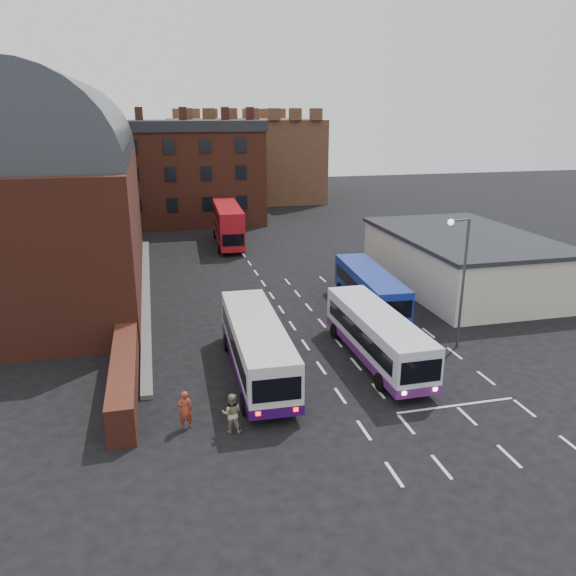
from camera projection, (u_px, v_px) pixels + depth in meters
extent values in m
plane|color=black|center=(335.00, 388.00, 28.15)|extent=(180.00, 180.00, 0.00)
cube|color=#602B1E|center=(56.00, 225.00, 42.59)|extent=(12.00, 28.00, 10.00)
cylinder|color=#1E2328|center=(47.00, 158.00, 41.08)|extent=(12.00, 26.00, 12.00)
cube|color=#602B1E|center=(124.00, 376.00, 27.43)|extent=(1.20, 10.00, 1.80)
cube|color=beige|center=(462.00, 262.00, 43.90)|extent=(10.00, 16.00, 4.00)
cube|color=#282B30|center=(464.00, 235.00, 43.26)|extent=(10.40, 16.40, 0.30)
cube|color=brown|center=(169.00, 178.00, 67.73)|extent=(22.00, 10.00, 11.00)
cube|color=brown|center=(241.00, 159.00, 88.81)|extent=(22.00, 22.00, 12.00)
cube|color=silver|center=(257.00, 344.00, 29.14)|extent=(2.73, 10.87, 2.46)
cube|color=black|center=(257.00, 341.00, 29.10)|extent=(2.76, 9.67, 0.88)
cylinder|color=black|center=(227.00, 342.00, 32.47)|extent=(0.30, 0.99, 0.98)
cylinder|color=black|center=(244.00, 404.00, 25.69)|extent=(0.30, 0.99, 0.98)
cylinder|color=black|center=(268.00, 339.00, 32.96)|extent=(0.30, 0.99, 0.98)
cylinder|color=black|center=(296.00, 398.00, 26.19)|extent=(0.30, 0.99, 0.98)
cube|color=silver|center=(377.00, 334.00, 30.71)|extent=(2.46, 10.30, 2.33)
cube|color=black|center=(377.00, 331.00, 30.67)|extent=(2.51, 9.10, 0.84)
cylinder|color=black|center=(423.00, 377.00, 28.33)|extent=(0.27, 0.94, 0.93)
cylinder|color=black|center=(370.00, 328.00, 34.71)|extent=(0.27, 0.94, 0.93)
cylinder|color=black|center=(380.00, 382.00, 27.78)|extent=(0.27, 0.94, 0.93)
cylinder|color=black|center=(335.00, 331.00, 34.15)|extent=(0.27, 0.94, 0.93)
cube|color=navy|center=(370.00, 287.00, 38.87)|extent=(2.89, 10.21, 2.29)
cube|color=black|center=(370.00, 285.00, 38.83)|extent=(2.88, 9.02, 0.83)
cylinder|color=black|center=(402.00, 318.00, 36.40)|extent=(0.31, 0.93, 0.92)
cylinder|color=black|center=(369.00, 287.00, 42.77)|extent=(0.31, 0.93, 0.92)
cylinder|color=black|center=(368.00, 320.00, 36.01)|extent=(0.31, 0.93, 0.92)
cylinder|color=black|center=(340.00, 289.00, 42.38)|extent=(0.31, 0.93, 0.92)
cube|color=red|center=(228.00, 223.00, 57.22)|extent=(2.83, 10.40, 3.65)
cube|color=black|center=(228.00, 228.00, 57.38)|extent=(2.84, 9.20, 0.84)
cylinder|color=black|center=(244.00, 248.00, 54.92)|extent=(0.31, 0.95, 0.94)
cylinder|color=black|center=(236.00, 233.00, 61.40)|extent=(0.31, 0.95, 0.94)
cylinder|color=black|center=(220.00, 249.00, 54.50)|extent=(0.31, 0.95, 0.94)
cylinder|color=black|center=(215.00, 234.00, 60.98)|extent=(0.31, 0.95, 0.94)
cylinder|color=#45494E|center=(463.00, 285.00, 31.91)|extent=(0.15, 0.15, 7.62)
cylinder|color=#45494E|center=(460.00, 220.00, 30.47)|extent=(1.32, 0.41, 0.10)
sphere|color=#FFF2CC|center=(451.00, 222.00, 30.19)|extent=(0.34, 0.34, 0.34)
imported|color=#A53622|center=(185.00, 410.00, 24.39)|extent=(0.69, 0.48, 1.78)
imported|color=tan|center=(232.00, 413.00, 24.09)|extent=(1.01, 0.87, 1.81)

